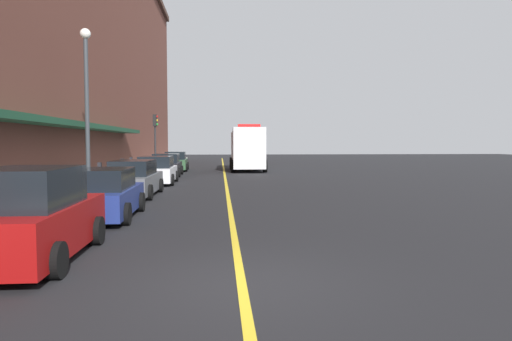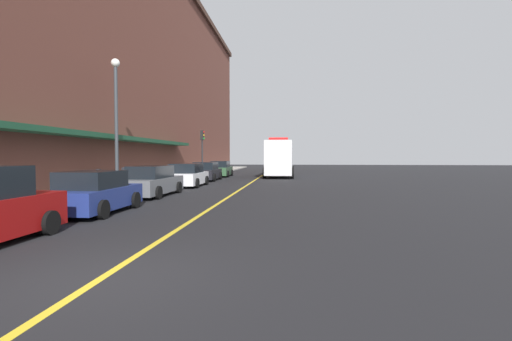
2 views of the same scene
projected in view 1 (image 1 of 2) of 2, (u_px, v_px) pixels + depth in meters
name	position (u px, v px, depth m)	size (l,w,h in m)	color
ground_plane	(225.00, 175.00, 32.36)	(112.00, 112.00, 0.00)	black
sidewalk_left	(136.00, 175.00, 31.86)	(2.40, 70.00, 0.15)	#9E9B93
lane_center_stripe	(225.00, 175.00, 32.36)	(0.16, 70.00, 0.01)	gold
brick_building_left	(30.00, 31.00, 29.77)	(11.67, 64.00, 19.14)	brown
parked_car_0	(31.00, 218.00, 8.84)	(1.99, 4.22, 1.83)	maroon
parked_car_1	(102.00, 195.00, 13.84)	(2.12, 4.20, 1.53)	navy
parked_car_2	(134.00, 179.00, 19.56)	(2.01, 4.87, 1.56)	#595B60
parked_car_3	(157.00, 171.00, 25.53)	(2.15, 4.35, 1.55)	silver
parked_car_4	(167.00, 165.00, 31.57)	(2.11, 4.45, 1.54)	black
parked_car_5	(176.00, 162.00, 37.49)	(2.10, 4.67, 1.56)	#2D5133
box_truck	(247.00, 149.00, 37.77)	(2.80, 7.72, 3.70)	silver
parking_meter_0	(100.00, 172.00, 19.08)	(0.14, 0.18, 1.33)	#4C4C51
parking_meter_1	(82.00, 177.00, 16.65)	(0.14, 0.18, 1.33)	#4C4C51
parking_meter_2	(131.00, 165.00, 25.88)	(0.14, 0.18, 1.33)	#4C4C51
parking_meter_3	(122.00, 167.00, 23.51)	(0.14, 0.18, 1.33)	#4C4C51
street_lamp_left	(87.00, 93.00, 19.32)	(0.44, 0.44, 6.94)	#33383D
traffic_light_near	(155.00, 131.00, 35.12)	(0.38, 0.36, 4.30)	#232326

